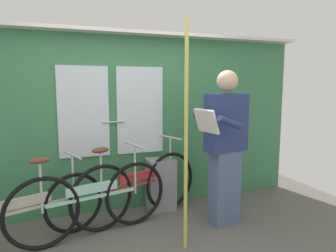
{
  "coord_description": "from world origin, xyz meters",
  "views": [
    {
      "loc": [
        -0.83,
        -2.66,
        1.6
      ],
      "look_at": [
        0.34,
        0.57,
        1.14
      ],
      "focal_mm": 32.39,
      "sensor_mm": 36.0,
      "label": 1
    }
  ],
  "objects_px": {
    "bicycle_by_pole": "(19,214)",
    "bicycle_leaning_behind": "(138,187)",
    "bicycle_near_door": "(92,201)",
    "trash_bin_by_wall": "(161,184)",
    "passenger_reading_newspaper": "(225,145)",
    "handrail_pole": "(186,138)"
  },
  "relations": [
    {
      "from": "bicycle_near_door",
      "to": "passenger_reading_newspaper",
      "type": "bearing_deg",
      "value": -21.46
    },
    {
      "from": "bicycle_leaning_behind",
      "to": "handrail_pole",
      "type": "xyz_separation_m",
      "value": [
        0.27,
        -0.79,
        0.71
      ]
    },
    {
      "from": "passenger_reading_newspaper",
      "to": "trash_bin_by_wall",
      "type": "distance_m",
      "value": 1.04
    },
    {
      "from": "bicycle_by_pole",
      "to": "handrail_pole",
      "type": "height_order",
      "value": "handrail_pole"
    },
    {
      "from": "bicycle_by_pole",
      "to": "handrail_pole",
      "type": "bearing_deg",
      "value": -38.71
    },
    {
      "from": "passenger_reading_newspaper",
      "to": "handrail_pole",
      "type": "relative_size",
      "value": 0.8
    },
    {
      "from": "bicycle_near_door",
      "to": "bicycle_leaning_behind",
      "type": "bearing_deg",
      "value": 8.84
    },
    {
      "from": "bicycle_near_door",
      "to": "trash_bin_by_wall",
      "type": "height_order",
      "value": "bicycle_near_door"
    },
    {
      "from": "bicycle_leaning_behind",
      "to": "trash_bin_by_wall",
      "type": "bearing_deg",
      "value": 11.87
    },
    {
      "from": "handrail_pole",
      "to": "trash_bin_by_wall",
      "type": "bearing_deg",
      "value": 85.63
    },
    {
      "from": "bicycle_by_pole",
      "to": "trash_bin_by_wall",
      "type": "distance_m",
      "value": 1.67
    },
    {
      "from": "bicycle_leaning_behind",
      "to": "bicycle_by_pole",
      "type": "xyz_separation_m",
      "value": [
        -1.25,
        -0.27,
        -0.04
      ]
    },
    {
      "from": "bicycle_leaning_behind",
      "to": "bicycle_near_door",
      "type": "bearing_deg",
      "value": -176.15
    },
    {
      "from": "bicycle_by_pole",
      "to": "handrail_pole",
      "type": "xyz_separation_m",
      "value": [
        1.53,
        -0.52,
        0.75
      ]
    },
    {
      "from": "passenger_reading_newspaper",
      "to": "trash_bin_by_wall",
      "type": "xyz_separation_m",
      "value": [
        -0.56,
        0.64,
        -0.6
      ]
    },
    {
      "from": "passenger_reading_newspaper",
      "to": "bicycle_by_pole",
      "type": "bearing_deg",
      "value": -13.98
    },
    {
      "from": "bicycle_by_pole",
      "to": "passenger_reading_newspaper",
      "type": "height_order",
      "value": "passenger_reading_newspaper"
    },
    {
      "from": "trash_bin_by_wall",
      "to": "passenger_reading_newspaper",
      "type": "bearing_deg",
      "value": -49.15
    },
    {
      "from": "bicycle_leaning_behind",
      "to": "trash_bin_by_wall",
      "type": "xyz_separation_m",
      "value": [
        0.35,
        0.2,
        -0.06
      ]
    },
    {
      "from": "bicycle_near_door",
      "to": "bicycle_by_pole",
      "type": "relative_size",
      "value": 1.03
    },
    {
      "from": "bicycle_near_door",
      "to": "handrail_pole",
      "type": "height_order",
      "value": "handrail_pole"
    },
    {
      "from": "bicycle_by_pole",
      "to": "bicycle_leaning_behind",
      "type": "bearing_deg",
      "value": -7.91
    }
  ]
}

